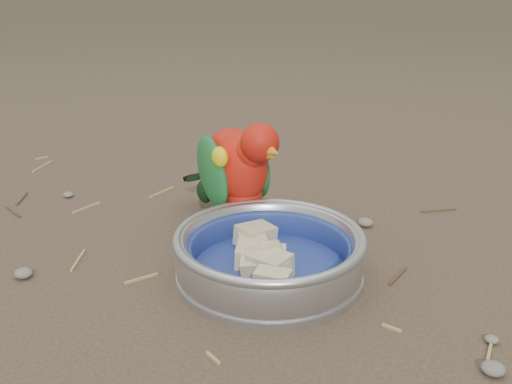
# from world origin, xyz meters

# --- Properties ---
(ground) EXTENTS (60.00, 60.00, 0.00)m
(ground) POSITION_xyz_m (0.00, 0.00, 0.00)
(ground) COLOR #49382A
(food_bowl) EXTENTS (0.23, 0.23, 0.02)m
(food_bowl) POSITION_xyz_m (0.09, 0.04, 0.01)
(food_bowl) COLOR #B2B2BA
(food_bowl) RESTS_ON ground
(bowl_wall) EXTENTS (0.23, 0.23, 0.04)m
(bowl_wall) POSITION_xyz_m (0.09, 0.04, 0.04)
(bowl_wall) COLOR #B2B2BA
(bowl_wall) RESTS_ON food_bowl
(fruit_wedges) EXTENTS (0.14, 0.14, 0.03)m
(fruit_wedges) POSITION_xyz_m (0.09, 0.04, 0.03)
(fruit_wedges) COLOR #CCB98C
(fruit_wedges) RESTS_ON food_bowl
(lory_parrot) EXTENTS (0.22, 0.21, 0.17)m
(lory_parrot) POSITION_xyz_m (0.03, 0.17, 0.08)
(lory_parrot) COLOR red
(lory_parrot) RESTS_ON ground
(ground_debris) EXTENTS (0.90, 0.80, 0.01)m
(ground_debris) POSITION_xyz_m (0.01, 0.08, 0.00)
(ground_debris) COLOR #A2894D
(ground_debris) RESTS_ON ground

